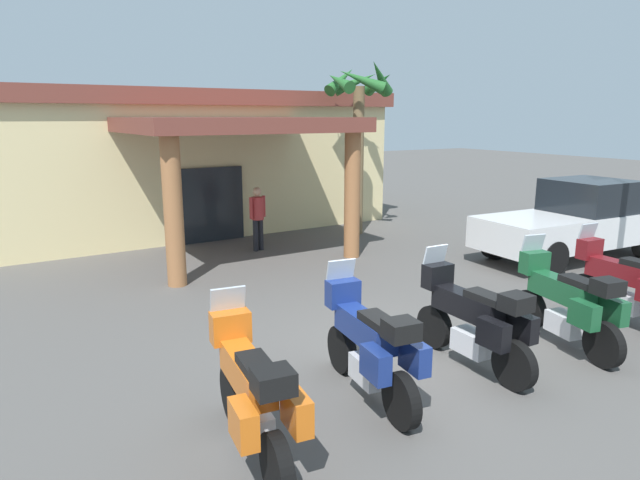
# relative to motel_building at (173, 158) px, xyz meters

# --- Properties ---
(ground_plane) EXTENTS (80.00, 80.00, 0.00)m
(ground_plane) POSITION_rel_motel_building_xyz_m (0.12, -12.18, -2.15)
(ground_plane) COLOR #514F4C
(motel_building) EXTENTS (13.01, 11.47, 4.23)m
(motel_building) POSITION_rel_motel_building_xyz_m (0.00, 0.00, 0.00)
(motel_building) COLOR beige
(motel_building) RESTS_ON ground_plane
(motorcycle_orange) EXTENTS (0.75, 2.21, 1.61)m
(motorcycle_orange) POSITION_rel_motel_building_xyz_m (-3.00, -13.37, -1.45)
(motorcycle_orange) COLOR black
(motorcycle_orange) RESTS_ON ground_plane
(motorcycle_blue) EXTENTS (0.76, 2.21, 1.61)m
(motorcycle_blue) POSITION_rel_motel_building_xyz_m (-1.24, -12.98, -1.45)
(motorcycle_blue) COLOR black
(motorcycle_blue) RESTS_ON ground_plane
(motorcycle_black) EXTENTS (0.70, 2.21, 1.61)m
(motorcycle_black) POSITION_rel_motel_building_xyz_m (0.52, -12.99, -1.45)
(motorcycle_black) COLOR black
(motorcycle_black) RESTS_ON ground_plane
(motorcycle_green) EXTENTS (0.90, 2.19, 1.61)m
(motorcycle_green) POSITION_rel_motel_building_xyz_m (2.27, -13.19, -1.45)
(motorcycle_green) COLOR black
(motorcycle_green) RESTS_ON ground_plane
(motorcycle_maroon) EXTENTS (0.73, 2.21, 1.61)m
(motorcycle_maroon) POSITION_rel_motel_building_xyz_m (4.03, -13.06, -1.45)
(motorcycle_maroon) COLOR black
(motorcycle_maroon) RESTS_ON ground_plane
(pedestrian) EXTENTS (0.51, 0.32, 1.68)m
(pedestrian) POSITION_rel_motel_building_xyz_m (0.75, -5.06, -1.18)
(pedestrian) COLOR black
(pedestrian) RESTS_ON ground_plane
(pickup_truck_white) EXTENTS (5.27, 2.12, 1.95)m
(pickup_truck_white) POSITION_rel_motel_building_xyz_m (7.28, -9.78, -1.22)
(pickup_truck_white) COLOR black
(pickup_truck_white) RESTS_ON ground_plane
(palm_tree_near_portico) EXTENTS (1.95, 2.08, 5.10)m
(palm_tree_near_portico) POSITION_rel_motel_building_xyz_m (4.25, -4.56, 1.60)
(palm_tree_near_portico) COLOR brown
(palm_tree_near_portico) RESTS_ON ground_plane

